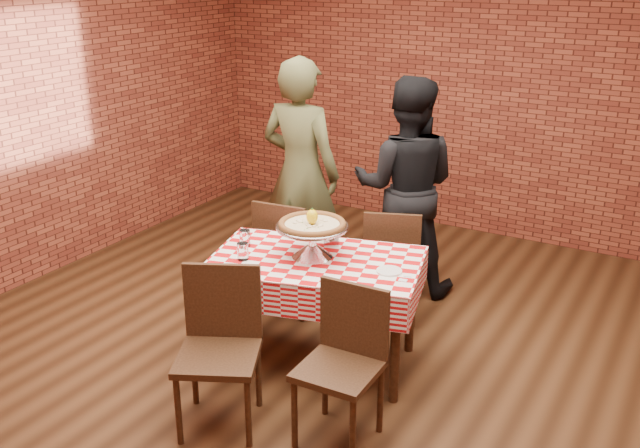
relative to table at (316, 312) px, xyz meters
The scene contains 19 objects.
ground 0.38m from the table, 80.30° to the right, with size 6.00×6.00×0.00m, color black.
back_wall 3.13m from the table, 89.78° to the left, with size 5.50×5.50×0.00m, color maroon.
table is the anchor object (origin of this frame).
tablecloth 0.27m from the table, ahead, with size 1.36×0.83×0.23m, color red, non-canonical shape.
pizza_stand 0.49m from the table, 150.11° to the left, with size 0.48×0.48×0.21m, color silver, non-canonical shape.
pizza 0.60m from the table, 150.11° to the left, with size 0.43×0.43×0.03m, color beige.
lemon 0.66m from the table, 150.11° to the left, with size 0.07×0.07×0.10m, color yellow.
water_glass_left 0.64m from the table, 148.93° to the right, with size 0.07×0.07×0.11m, color white.
water_glass_right 0.68m from the table, behind, with size 0.07×0.07×0.11m, color white.
side_plate 0.63m from the table, ahead, with size 0.16×0.16×0.01m, color white.
sweetener_packet_a 0.73m from the table, ahead, with size 0.05×0.04×0.01m, color white.
sweetener_packet_b 0.73m from the table, ahead, with size 0.05×0.04×0.01m, color white.
condiment_caddy 0.52m from the table, 96.69° to the left, with size 0.10×0.08×0.14m, color silver.
chair_near_left 0.89m from the table, 98.89° to the right, with size 0.45×0.45×0.93m, color #432917, non-canonical shape.
chair_near_right 0.84m from the table, 51.35° to the right, with size 0.42×0.42×0.90m, color #432917, non-canonical shape.
chair_far_left 0.84m from the table, 133.48° to the left, with size 0.42×0.42×0.90m, color #432917, non-canonical shape.
chair_far_right 0.88m from the table, 80.18° to the left, with size 0.41×0.41×0.89m, color #432917, non-canonical shape.
diner_olive 1.46m from the table, 125.53° to the left, with size 0.68×0.45×1.87m, color #47492A.
diner_black 1.45m from the table, 89.06° to the left, with size 0.85×0.66×1.74m, color black.
Camera 1 is at (2.14, -3.61, 2.60)m, focal length 40.59 mm.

